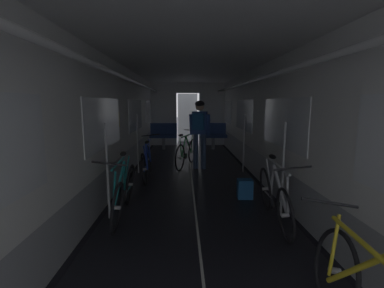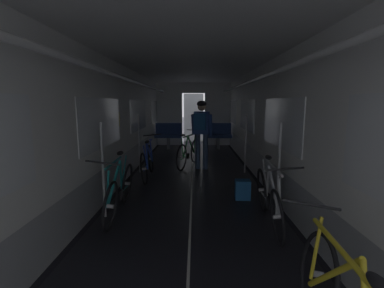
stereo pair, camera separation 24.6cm
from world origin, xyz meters
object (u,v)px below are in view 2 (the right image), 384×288
(person_cyclist_aisle, at_px, (201,127))
(backpack_on_floor, at_px, (243,190))
(bench_seat_far_left, at_px, (168,134))
(bicycle_teal, at_px, (119,190))
(bicycle_green_in_aisle, at_px, (189,152))
(bicycle_blue, at_px, (148,161))
(bench_seat_far_right, at_px, (218,134))
(bicycle_silver, at_px, (269,198))

(person_cyclist_aisle, bearing_deg, backpack_on_floor, -72.84)
(bench_seat_far_left, height_order, person_cyclist_aisle, person_cyclist_aisle)
(bench_seat_far_left, distance_m, bicycle_teal, 5.90)
(bicycle_teal, distance_m, bicycle_green_in_aisle, 3.29)
(bicycle_teal, xyz_separation_m, bicycle_blue, (0.07, 2.02, 0.00))
(bench_seat_far_left, distance_m, person_cyclist_aisle, 3.26)
(bicycle_blue, bearing_deg, bicycle_teal, -92.01)
(bench_seat_far_right, bearing_deg, bench_seat_far_left, 180.00)
(bicycle_teal, height_order, backpack_on_floor, bicycle_teal)
(bicycle_blue, distance_m, person_cyclist_aisle, 1.64)
(bicycle_green_in_aisle, distance_m, backpack_on_floor, 2.66)
(bench_seat_far_right, xyz_separation_m, bicycle_teal, (-1.97, -5.89, -0.19))
(person_cyclist_aisle, relative_size, bicycle_green_in_aisle, 1.07)
(bench_seat_far_left, distance_m, bicycle_green_in_aisle, 2.86)
(bench_seat_far_right, relative_size, person_cyclist_aisle, 0.57)
(bicycle_silver, bearing_deg, backpack_on_floor, 100.23)
(person_cyclist_aisle, bearing_deg, bicycle_green_in_aisle, 140.58)
(bicycle_teal, distance_m, backpack_on_floor, 2.10)
(person_cyclist_aisle, xyz_separation_m, bicycle_green_in_aisle, (-0.33, 0.27, -0.69))
(bicycle_blue, xyz_separation_m, bicycle_green_in_aisle, (0.89, 1.12, 0.00))
(bench_seat_far_left, distance_m, bicycle_blue, 3.87)
(bench_seat_far_right, xyz_separation_m, bicycle_blue, (-1.89, -3.87, -0.19))
(bench_seat_far_right, height_order, bicycle_blue, bench_seat_far_right)
(bicycle_teal, bearing_deg, bench_seat_far_right, 71.55)
(backpack_on_floor, bearing_deg, bicycle_blue, 144.88)
(bench_seat_far_right, relative_size, bicycle_blue, 0.58)
(bench_seat_far_left, xyz_separation_m, backpack_on_floor, (1.80, -5.20, -0.40))
(bench_seat_far_right, bearing_deg, bicycle_silver, -88.31)
(bench_seat_far_left, bearing_deg, bench_seat_far_right, 0.00)
(bicycle_silver, distance_m, bicycle_blue, 3.13)
(bench_seat_far_left, xyz_separation_m, bicycle_teal, (-0.17, -5.89, -0.19))
(bench_seat_far_left, bearing_deg, bicycle_green_in_aisle, -73.75)
(bicycle_blue, relative_size, person_cyclist_aisle, 0.98)
(bicycle_silver, bearing_deg, bicycle_blue, 131.66)
(bicycle_silver, relative_size, person_cyclist_aisle, 0.98)
(bench_seat_far_left, xyz_separation_m, person_cyclist_aisle, (1.13, -3.01, 0.50))
(bicycle_green_in_aisle, bearing_deg, bench_seat_far_right, 69.97)
(bicycle_teal, height_order, bicycle_green_in_aisle, bicycle_teal)
(bench_seat_far_left, bearing_deg, backpack_on_floor, -70.89)
(bench_seat_far_left, relative_size, bicycle_green_in_aisle, 0.61)
(person_cyclist_aisle, bearing_deg, bench_seat_far_left, 110.50)
(bench_seat_far_right, bearing_deg, backpack_on_floor, -89.97)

